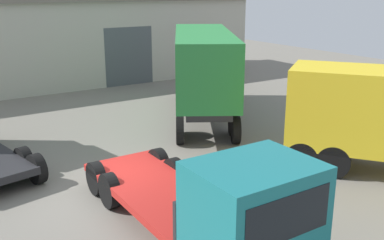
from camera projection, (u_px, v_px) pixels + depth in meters
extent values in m
plane|color=slate|center=(111.00, 194.00, 13.42)|extent=(60.00, 60.00, 0.00)
cube|color=#4C5156|center=(129.00, 56.00, 27.98)|extent=(3.20, 0.08, 3.60)
cylinder|color=black|center=(24.00, 161.00, 14.65)|extent=(0.49, 1.00, 0.96)
cylinder|color=black|center=(37.00, 169.00, 14.03)|extent=(0.49, 1.00, 0.96)
cube|color=#28843D|center=(203.00, 61.00, 20.59)|extent=(6.84, 9.09, 2.65)
cube|color=#232326|center=(203.00, 92.00, 21.00)|extent=(6.20, 8.71, 0.24)
cube|color=#232326|center=(185.00, 95.00, 23.43)|extent=(0.22, 0.22, 1.11)
cube|color=#232326|center=(216.00, 94.00, 23.48)|extent=(0.22, 0.22, 1.11)
cylinder|color=black|center=(180.00, 123.00, 18.52)|extent=(0.82, 1.09, 1.10)
cylinder|color=black|center=(233.00, 123.00, 18.59)|extent=(0.82, 1.09, 1.10)
cylinder|color=black|center=(180.00, 130.00, 17.57)|extent=(0.82, 1.09, 1.10)
cylinder|color=black|center=(236.00, 130.00, 17.63)|extent=(0.82, 1.09, 1.10)
cylinder|color=black|center=(337.00, 142.00, 16.33)|extent=(0.89, 1.04, 1.08)
cylinder|color=black|center=(333.00, 162.00, 14.44)|extent=(0.89, 1.04, 1.08)
cylinder|color=black|center=(309.00, 138.00, 16.66)|extent=(0.89, 1.04, 1.08)
cylinder|color=black|center=(302.00, 158.00, 14.77)|extent=(0.89, 1.04, 1.08)
cube|color=#197075|center=(253.00, 216.00, 8.84)|extent=(2.40, 1.91, 2.20)
cube|color=black|center=(288.00, 217.00, 7.99)|extent=(2.02, 0.08, 0.88)
cube|color=red|center=(162.00, 191.00, 12.07)|extent=(2.41, 5.47, 0.20)
cube|color=#232326|center=(222.00, 212.00, 9.77)|extent=(2.40, 0.13, 1.10)
cylinder|color=black|center=(175.00, 174.00, 13.58)|extent=(0.30, 1.00, 1.00)
cylinder|color=black|center=(110.00, 190.00, 12.48)|extent=(0.30, 1.00, 1.00)
cylinder|color=black|center=(159.00, 164.00, 14.38)|extent=(0.30, 1.00, 1.00)
cylinder|color=black|center=(96.00, 178.00, 13.29)|extent=(0.30, 1.00, 1.00)
cube|color=black|center=(247.00, 161.00, 15.88)|extent=(0.40, 0.40, 0.04)
cone|color=orange|center=(247.00, 154.00, 15.80)|extent=(0.36, 0.36, 0.55)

